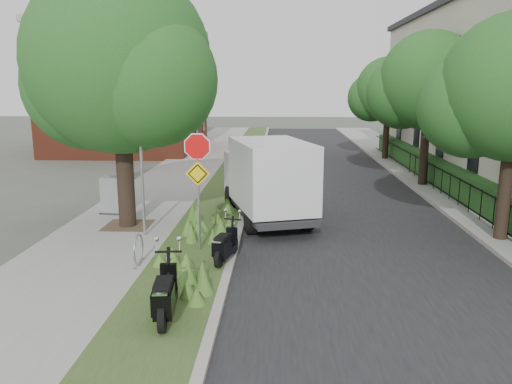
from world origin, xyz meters
TOP-DOWN VIEW (x-y plane):
  - ground at (0.00, 0.00)m, footprint 120.00×120.00m
  - sidewalk_near at (-4.25, 10.00)m, footprint 3.50×60.00m
  - verge at (-1.50, 10.00)m, footprint 2.00×60.00m
  - kerb_near at (-0.50, 10.00)m, footprint 0.20×60.00m
  - road at (3.00, 10.00)m, footprint 7.00×60.00m
  - kerb_far at (6.50, 10.00)m, footprint 0.20×60.00m
  - footpath_far at (8.20, 10.00)m, footprint 3.20×60.00m
  - street_tree_main at (-4.08, 2.86)m, footprint 6.21×5.54m
  - bare_post at (-3.20, 1.80)m, footprint 0.08×0.08m
  - bike_hoop at (-2.70, -0.60)m, footprint 0.06×0.78m
  - sign_assembly at (-1.40, 0.58)m, footprint 0.94×0.08m
  - fence_far at (7.20, 10.00)m, footprint 0.04×24.00m
  - hedge_far at (7.90, 10.00)m, footprint 1.00×24.00m
  - brick_building at (-9.50, 22.00)m, footprint 9.40×10.40m
  - far_tree_a at (6.94, 2.05)m, footprint 4.60×4.10m
  - far_tree_b at (6.94, 10.05)m, footprint 4.83×4.31m
  - far_tree_c at (6.94, 18.04)m, footprint 4.37×3.89m
  - scooter_near at (-1.38, -3.51)m, footprint 0.48×1.77m
  - scooter_far at (-0.64, -0.35)m, footprint 0.55×1.49m
  - box_truck at (0.31, 4.01)m, footprint 3.30×5.40m
  - utility_cabinet at (-4.89, 4.34)m, footprint 0.99×0.71m

SIDE VIEW (x-z plane):
  - ground at x=0.00m, z-range 0.00..0.00m
  - road at x=3.00m, z-range 0.00..0.01m
  - sidewalk_near at x=-4.25m, z-range 0.00..0.12m
  - verge at x=-1.50m, z-range 0.00..0.12m
  - footpath_far at x=8.20m, z-range 0.00..0.12m
  - kerb_near at x=-0.50m, z-range 0.00..0.13m
  - kerb_far at x=6.50m, z-range 0.00..0.13m
  - scooter_far at x=-0.64m, z-range 0.11..0.83m
  - bike_hoop at x=-2.70m, z-range 0.11..0.88m
  - scooter_near at x=-1.38m, z-range 0.11..0.95m
  - fence_far at x=7.20m, z-range 0.17..1.17m
  - hedge_far at x=7.90m, z-range 0.12..1.22m
  - utility_cabinet at x=-4.89m, z-range 0.09..1.34m
  - box_truck at x=0.31m, z-range 0.35..2.64m
  - bare_post at x=-3.20m, z-range 0.12..4.12m
  - sign_assembly at x=-1.40m, z-range 0.72..3.94m
  - far_tree_c at x=6.94m, z-range 0.99..6.92m
  - far_tree_a at x=6.94m, z-range 1.02..7.24m
  - brick_building at x=-9.50m, z-range 0.06..8.36m
  - far_tree_b at x=6.94m, z-range 1.09..7.65m
  - street_tree_main at x=-4.08m, z-range 0.97..8.63m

